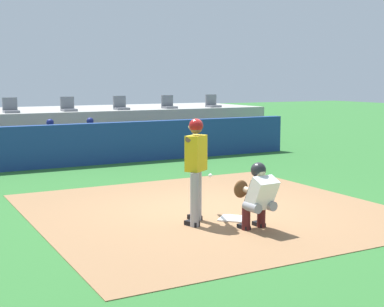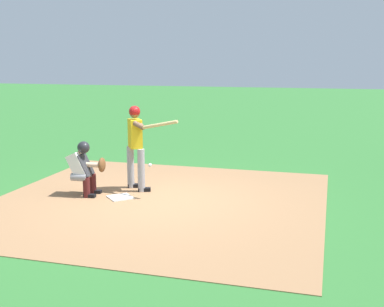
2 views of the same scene
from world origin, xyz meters
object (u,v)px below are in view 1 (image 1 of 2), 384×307
object	(u,v)px
stadium_seat_4	(121,106)
dugout_player_1	(92,138)
home_plate	(232,218)
stadium_seat_3	(68,107)
stadium_seat_6	(212,104)
dugout_player_0	(52,140)
batter_at_plate	(196,164)
stadium_seat_2	(11,108)
stadium_seat_5	(169,105)
catcher_crouched	(257,194)

from	to	relation	value
stadium_seat_4	dugout_player_1	bearing A→B (deg)	-130.45
home_plate	stadium_seat_3	bearing A→B (deg)	90.00
dugout_player_1	stadium_seat_6	size ratio (longest dim) A/B	2.71
dugout_player_0	stadium_seat_6	distance (m)	7.02
batter_at_plate	dugout_player_0	bearing A→B (deg)	92.91
dugout_player_1	stadium_seat_4	world-z (taller)	stadium_seat_4
dugout_player_0	dugout_player_1	world-z (taller)	same
home_plate	stadium_seat_2	size ratio (longest dim) A/B	0.92
stadium_seat_2	stadium_seat_4	bearing A→B (deg)	0.00
stadium_seat_3	stadium_seat_6	bearing A→B (deg)	0.00
stadium_seat_3	stadium_seat_5	size ratio (longest dim) A/B	1.00
stadium_seat_4	stadium_seat_5	bearing A→B (deg)	0.00
batter_at_plate	stadium_seat_2	distance (m)	10.17
batter_at_plate	stadium_seat_2	size ratio (longest dim) A/B	3.76
stadium_seat_2	stadium_seat_5	distance (m)	5.57
batter_at_plate	catcher_crouched	bearing A→B (deg)	-52.39
batter_at_plate	home_plate	bearing A→B (deg)	-7.29
dugout_player_0	stadium_seat_3	xyz separation A→B (m)	(1.10, 2.03, 0.86)
dugout_player_0	stadium_seat_2	distance (m)	2.34
dugout_player_1	stadium_seat_6	bearing A→B (deg)	20.48
stadium_seat_2	stadium_seat_4	size ratio (longest dim) A/B	1.00
batter_at_plate	stadium_seat_5	xyz separation A→B (m)	(4.40, 10.09, 0.50)
batter_at_plate	stadium_seat_2	xyz separation A→B (m)	(-1.17, 10.09, 0.50)
dugout_player_0	stadium_seat_3	world-z (taller)	stadium_seat_3
batter_at_plate	stadium_seat_6	xyz separation A→B (m)	(6.26, 10.09, 0.50)
home_plate	stadium_seat_5	xyz separation A→B (m)	(3.71, 10.18, 1.51)
catcher_crouched	dugout_player_1	distance (m)	8.92
dugout_player_1	stadium_seat_2	size ratio (longest dim) A/B	2.71
catcher_crouched	stadium_seat_2	distance (m)	11.14
catcher_crouched	stadium_seat_4	distance (m)	11.15
home_plate	stadium_seat_5	size ratio (longest dim) A/B	0.92
dugout_player_0	stadium_seat_3	bearing A→B (deg)	61.69
dugout_player_0	catcher_crouched	bearing A→B (deg)	-83.14
home_plate	dugout_player_0	bearing A→B (deg)	97.66
catcher_crouched	stadium_seat_3	xyz separation A→B (m)	(0.02, 10.95, 0.93)
home_plate	stadium_seat_3	world-z (taller)	stadium_seat_3
stadium_seat_2	dugout_player_0	bearing A→B (deg)	-69.49
stadium_seat_6	home_plate	bearing A→B (deg)	-118.69
stadium_seat_4	stadium_seat_3	bearing A→B (deg)	180.00
catcher_crouched	dugout_player_0	distance (m)	8.98
home_plate	stadium_seat_5	world-z (taller)	stadium_seat_5
stadium_seat_6	stadium_seat_3	bearing A→B (deg)	180.00
catcher_crouched	stadium_seat_6	world-z (taller)	stadium_seat_6
batter_at_plate	stadium_seat_3	world-z (taller)	stadium_seat_3
dugout_player_0	stadium_seat_6	xyz separation A→B (m)	(6.67, 2.03, 0.86)
stadium_seat_4	stadium_seat_5	size ratio (longest dim) A/B	1.00
batter_at_plate	dugout_player_1	xyz separation A→B (m)	(0.81, 8.06, -0.36)
batter_at_plate	stadium_seat_6	bearing A→B (deg)	58.19
stadium_seat_4	dugout_player_0	bearing A→B (deg)	-145.43
stadium_seat_5	home_plate	bearing A→B (deg)	-110.05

